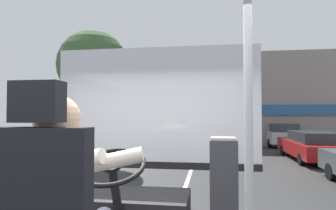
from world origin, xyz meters
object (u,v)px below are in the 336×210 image
Objects in this scene: handrail_pole at (248,115)px; fare_box at (223,194)px; bus_driver at (62,194)px; parked_car_silver at (280,134)px; parked_car_red at (314,145)px.

handrail_pole reaches higher than fare_box.
handrail_pole is at bearing 7.60° from bus_driver.
handrail_pole reaches higher than parked_car_silver.
handrail_pole is at bearing -103.60° from parked_car_silver.
bus_driver reaches higher than parked_car_red.
fare_box is 11.17m from parked_car_red.
bus_driver is 12.49m from parked_car_red.
bus_driver is 0.87× the size of fare_box.
fare_box reaches higher than parked_car_silver.
handrail_pole is at bearing -84.77° from fare_box.
parked_car_red is 1.03× the size of parked_car_silver.
fare_box is at bearing -104.66° from parked_car_silver.
bus_driver is at bearing -128.73° from fare_box.
handrail_pole is (0.93, 0.12, 0.40)m from bus_driver.
handrail_pole is 0.51× the size of parked_car_red.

